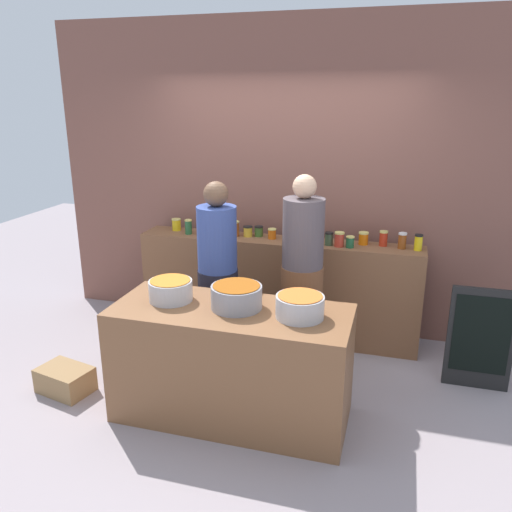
# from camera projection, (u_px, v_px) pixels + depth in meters

# --- Properties ---
(ground) EXTENTS (12.00, 12.00, 0.00)m
(ground) POSITION_uv_depth(u_px,v_px,m) (244.00, 392.00, 4.16)
(ground) COLOR gray
(storefront_wall) EXTENTS (4.80, 0.12, 3.00)m
(storefront_wall) POSITION_uv_depth(u_px,v_px,m) (287.00, 179.00, 5.03)
(storefront_wall) COLOR brown
(storefront_wall) RESTS_ON ground
(display_shelf) EXTENTS (2.70, 0.36, 0.98)m
(display_shelf) POSITION_uv_depth(u_px,v_px,m) (277.00, 288.00, 5.02)
(display_shelf) COLOR brown
(display_shelf) RESTS_ON ground
(prep_table) EXTENTS (1.70, 0.70, 0.85)m
(prep_table) POSITION_uv_depth(u_px,v_px,m) (231.00, 363.00, 3.75)
(prep_table) COLOR brown
(prep_table) RESTS_ON ground
(preserve_jar_0) EXTENTS (0.09, 0.09, 0.12)m
(preserve_jar_0) POSITION_uv_depth(u_px,v_px,m) (176.00, 224.00, 5.18)
(preserve_jar_0) COLOR yellow
(preserve_jar_0) RESTS_ON display_shelf
(preserve_jar_1) EXTENTS (0.07, 0.07, 0.14)m
(preserve_jar_1) POSITION_uv_depth(u_px,v_px,m) (188.00, 227.00, 5.04)
(preserve_jar_1) COLOR #255931
(preserve_jar_1) RESTS_ON display_shelf
(preserve_jar_2) EXTENTS (0.09, 0.09, 0.14)m
(preserve_jar_2) POSITION_uv_depth(u_px,v_px,m) (206.00, 228.00, 5.01)
(preserve_jar_2) COLOR orange
(preserve_jar_2) RESTS_ON display_shelf
(preserve_jar_3) EXTENTS (0.09, 0.09, 0.15)m
(preserve_jar_3) POSITION_uv_depth(u_px,v_px,m) (235.00, 229.00, 4.97)
(preserve_jar_3) COLOR brown
(preserve_jar_3) RESTS_ON display_shelf
(preserve_jar_4) EXTENTS (0.09, 0.09, 0.10)m
(preserve_jar_4) POSITION_uv_depth(u_px,v_px,m) (248.00, 231.00, 4.96)
(preserve_jar_4) COLOR gold
(preserve_jar_4) RESTS_ON display_shelf
(preserve_jar_5) EXTENTS (0.09, 0.09, 0.10)m
(preserve_jar_5) POSITION_uv_depth(u_px,v_px,m) (259.00, 231.00, 4.97)
(preserve_jar_5) COLOR #3A6026
(preserve_jar_5) RESTS_ON display_shelf
(preserve_jar_6) EXTENTS (0.08, 0.08, 0.10)m
(preserve_jar_6) POSITION_uv_depth(u_px,v_px,m) (272.00, 234.00, 4.88)
(preserve_jar_6) COLOR #DB6013
(preserve_jar_6) RESTS_ON display_shelf
(preserve_jar_7) EXTENTS (0.08, 0.08, 0.14)m
(preserve_jar_7) POSITION_uv_depth(u_px,v_px,m) (291.00, 234.00, 4.79)
(preserve_jar_7) COLOR gold
(preserve_jar_7) RESTS_ON display_shelf
(preserve_jar_8) EXTENTS (0.09, 0.09, 0.10)m
(preserve_jar_8) POSITION_uv_depth(u_px,v_px,m) (302.00, 236.00, 4.80)
(preserve_jar_8) COLOR #374621
(preserve_jar_8) RESTS_ON display_shelf
(preserve_jar_9) EXTENTS (0.08, 0.08, 0.12)m
(preserve_jar_9) POSITION_uv_depth(u_px,v_px,m) (329.00, 239.00, 4.68)
(preserve_jar_9) COLOR #354A31
(preserve_jar_9) RESTS_ON display_shelf
(preserve_jar_10) EXTENTS (0.09, 0.09, 0.13)m
(preserve_jar_10) POSITION_uv_depth(u_px,v_px,m) (339.00, 239.00, 4.63)
(preserve_jar_10) COLOR red
(preserve_jar_10) RESTS_ON display_shelf
(preserve_jar_11) EXTENTS (0.08, 0.08, 0.10)m
(preserve_jar_11) POSITION_uv_depth(u_px,v_px,m) (350.00, 242.00, 4.61)
(preserve_jar_11) COLOR #1E5733
(preserve_jar_11) RESTS_ON display_shelf
(preserve_jar_12) EXTENTS (0.09, 0.09, 0.12)m
(preserve_jar_12) POSITION_uv_depth(u_px,v_px,m) (363.00, 238.00, 4.70)
(preserve_jar_12) COLOR #DA600B
(preserve_jar_12) RESTS_ON display_shelf
(preserve_jar_13) EXTENTS (0.08, 0.08, 0.14)m
(preserve_jar_13) POSITION_uv_depth(u_px,v_px,m) (383.00, 238.00, 4.65)
(preserve_jar_13) COLOR red
(preserve_jar_13) RESTS_ON display_shelf
(preserve_jar_14) EXTENTS (0.07, 0.07, 0.14)m
(preserve_jar_14) POSITION_uv_depth(u_px,v_px,m) (402.00, 241.00, 4.57)
(preserve_jar_14) COLOR brown
(preserve_jar_14) RESTS_ON display_shelf
(preserve_jar_15) EXTENTS (0.07, 0.07, 0.14)m
(preserve_jar_15) POSITION_uv_depth(u_px,v_px,m) (418.00, 242.00, 4.52)
(preserve_jar_15) COLOR yellow
(preserve_jar_15) RESTS_ON display_shelf
(cooking_pot_left) EXTENTS (0.32, 0.32, 0.16)m
(cooking_pot_left) POSITION_uv_depth(u_px,v_px,m) (171.00, 290.00, 3.76)
(cooking_pot_left) COLOR #B7B7BC
(cooking_pot_left) RESTS_ON prep_table
(cooking_pot_center) EXTENTS (0.36, 0.36, 0.17)m
(cooking_pot_center) POSITION_uv_depth(u_px,v_px,m) (237.00, 297.00, 3.63)
(cooking_pot_center) COLOR gray
(cooking_pot_center) RESTS_ON prep_table
(cooking_pot_right) EXTENTS (0.33, 0.33, 0.16)m
(cooking_pot_right) POSITION_uv_depth(u_px,v_px,m) (300.00, 306.00, 3.48)
(cooking_pot_right) COLOR #B7B7BC
(cooking_pot_right) RESTS_ON prep_table
(cook_with_tongs) EXTENTS (0.34, 0.34, 1.63)m
(cook_with_tongs) POSITION_uv_depth(u_px,v_px,m) (218.00, 286.00, 4.38)
(cook_with_tongs) COLOR black
(cook_with_tongs) RESTS_ON ground
(cook_in_cap) EXTENTS (0.35, 0.35, 1.70)m
(cook_in_cap) POSITION_uv_depth(u_px,v_px,m) (302.00, 285.00, 4.33)
(cook_in_cap) COLOR brown
(cook_in_cap) RESTS_ON ground
(bread_crate) EXTENTS (0.47, 0.37, 0.20)m
(bread_crate) POSITION_uv_depth(u_px,v_px,m) (65.00, 380.00, 4.15)
(bread_crate) COLOR olive
(bread_crate) RESTS_ON ground
(chalkboard_sign) EXTENTS (0.51, 0.05, 0.86)m
(chalkboard_sign) POSITION_uv_depth(u_px,v_px,m) (480.00, 339.00, 4.11)
(chalkboard_sign) COLOR black
(chalkboard_sign) RESTS_ON ground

